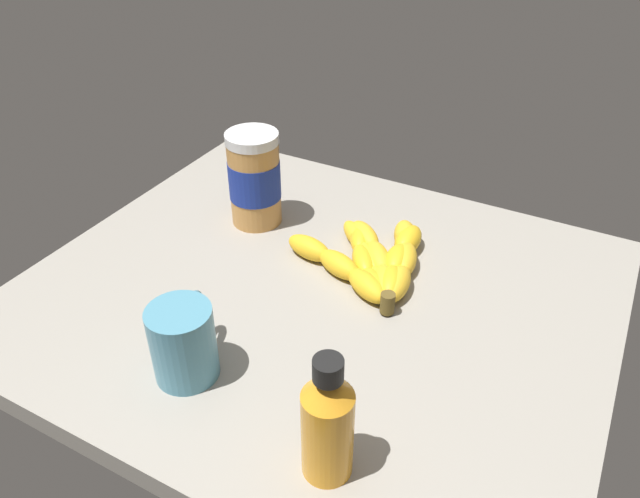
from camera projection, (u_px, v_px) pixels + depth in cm
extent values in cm
cube|color=gray|center=(316.00, 298.00, 87.83)|extent=(79.99, 69.13, 3.29)
ellipsoid|color=gold|center=(397.00, 284.00, 85.10)|extent=(4.34, 7.98, 3.50)
ellipsoid|color=gold|center=(405.00, 259.00, 89.86)|extent=(5.49, 8.31, 3.50)
ellipsoid|color=gold|center=(405.00, 236.00, 94.80)|extent=(6.48, 8.39, 3.50)
ellipsoid|color=gold|center=(391.00, 283.00, 85.05)|extent=(5.54, 7.80, 3.67)
ellipsoid|color=gold|center=(397.00, 260.00, 89.49)|extent=(4.77, 7.55, 3.67)
ellipsoid|color=gold|center=(408.00, 240.00, 93.73)|extent=(3.92, 7.17, 3.67)
ellipsoid|color=gold|center=(385.00, 283.00, 85.38)|extent=(6.48, 8.24, 3.35)
ellipsoid|color=gold|center=(378.00, 258.00, 90.28)|extent=(7.32, 7.99, 3.35)
ellipsoid|color=gold|center=(365.00, 236.00, 95.02)|extent=(7.91, 7.47, 3.35)
ellipsoid|color=gold|center=(380.00, 284.00, 85.64)|extent=(6.97, 8.13, 2.83)
ellipsoid|color=gold|center=(368.00, 257.00, 90.76)|extent=(7.48, 7.80, 2.83)
ellipsoid|color=gold|center=(354.00, 235.00, 95.74)|extent=(7.89, 7.37, 2.83)
ellipsoid|color=gold|center=(375.00, 285.00, 85.21)|extent=(7.46, 7.29, 3.07)
ellipsoid|color=gold|center=(363.00, 261.00, 89.89)|extent=(6.75, 7.79, 3.07)
ellipsoid|color=gold|center=(360.00, 238.00, 94.69)|extent=(5.77, 7.98, 3.07)
ellipsoid|color=gold|center=(367.00, 286.00, 84.83)|extent=(8.38, 6.67, 3.36)
ellipsoid|color=gold|center=(339.00, 265.00, 88.83)|extent=(8.40, 5.80, 3.36)
ellipsoid|color=gold|center=(309.00, 248.00, 92.33)|extent=(8.22, 4.80, 3.36)
cylinder|color=brown|center=(387.00, 303.00, 81.61)|extent=(2.00, 2.00, 3.00)
cylinder|color=#BF8442|center=(255.00, 183.00, 97.86)|extent=(8.17, 8.17, 14.03)
cylinder|color=navy|center=(255.00, 179.00, 97.46)|extent=(8.34, 8.34, 6.31)
cylinder|color=silver|center=(252.00, 138.00, 93.39)|extent=(8.33, 8.33, 1.54)
cylinder|color=orange|center=(327.00, 434.00, 59.91)|extent=(5.24, 5.24, 10.73)
cone|color=orange|center=(328.00, 388.00, 56.14)|extent=(5.24, 5.24, 2.39)
cylinder|color=black|center=(328.00, 370.00, 54.80)|extent=(2.93, 2.93, 2.28)
cylinder|color=teal|center=(183.00, 343.00, 70.98)|extent=(7.68, 7.68, 9.73)
torus|color=teal|center=(195.00, 312.00, 74.79)|extent=(2.87, 5.28, 5.28)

